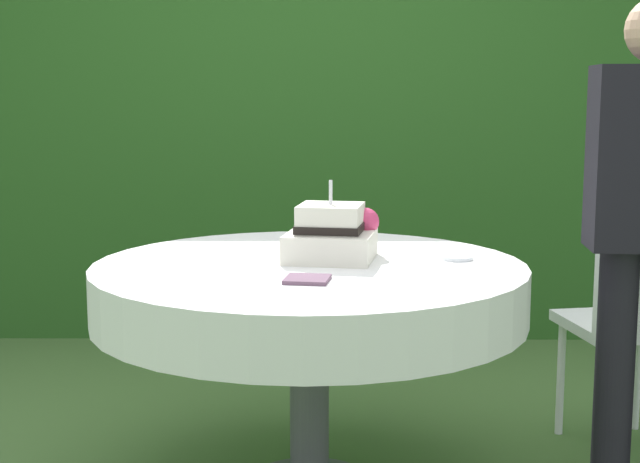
{
  "coord_description": "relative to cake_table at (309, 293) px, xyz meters",
  "views": [
    {
      "loc": [
        0.06,
        -2.92,
        1.32
      ],
      "look_at": [
        0.03,
        0.04,
        0.87
      ],
      "focal_mm": 51.58,
      "sensor_mm": 36.0,
      "label": 1
    }
  ],
  "objects": [
    {
      "name": "foliage_hedge",
      "position": [
        0.0,
        2.15,
        0.47
      ],
      "size": [
        6.81,
        0.51,
        2.28
      ],
      "primitive_type": "cube",
      "color": "#28561E",
      "rests_on": "ground_plane"
    },
    {
      "name": "cake_table",
      "position": [
        0.0,
        0.0,
        0.0
      ],
      "size": [
        1.4,
        1.4,
        0.77
      ],
      "color": "#4C4C51",
      "rests_on": "ground_plane"
    },
    {
      "name": "wedding_cake",
      "position": [
        0.08,
        0.08,
        0.18
      ],
      "size": [
        0.33,
        0.32,
        0.26
      ],
      "color": "silver",
      "rests_on": "cake_table"
    },
    {
      "name": "serving_plate_near",
      "position": [
        0.49,
        0.08,
        0.1
      ],
      "size": [
        0.11,
        0.11,
        0.01
      ],
      "primitive_type": "cylinder",
      "color": "white",
      "rests_on": "cake_table"
    },
    {
      "name": "serving_plate_far",
      "position": [
        0.02,
        0.52,
        0.1
      ],
      "size": [
        0.14,
        0.14,
        0.01
      ],
      "primitive_type": "cylinder",
      "color": "white",
      "rests_on": "cake_table"
    },
    {
      "name": "napkin_stack",
      "position": [
        -0.0,
        -0.28,
        0.1
      ],
      "size": [
        0.14,
        0.14,
        0.01
      ],
      "primitive_type": "cube",
      "rotation": [
        0.0,
        0.0,
        -0.14
      ],
      "color": "#6B4C60",
      "rests_on": "cake_table"
    },
    {
      "name": "garden_chair",
      "position": [
        1.16,
        0.31,
        -0.13
      ],
      "size": [
        0.46,
        0.46,
        0.89
      ],
      "color": "white",
      "rests_on": "ground_plane"
    }
  ]
}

